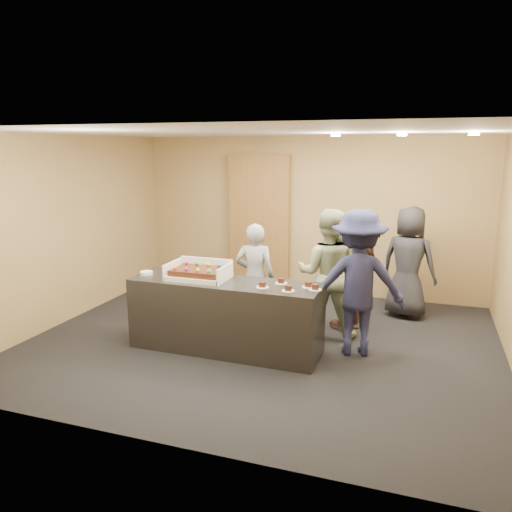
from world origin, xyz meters
The scene contains 17 objects.
room centered at (0.00, 0.00, 1.35)m, with size 6.04×6.00×2.70m.
serving_counter centered at (-0.36, -0.40, 0.45)m, with size 2.40×0.70×0.90m, color black.
storage_cabinet centered at (-0.85, 2.41, 1.20)m, with size 1.09×0.15×2.40m, color brown.
cake_box centered at (-0.72, -0.37, 0.95)m, with size 0.74×0.51×0.22m.
sheet_cake centered at (-0.72, -0.40, 1.00)m, with size 0.63×0.44×0.12m.
plate_stack centered at (-1.45, -0.42, 0.92)m, with size 0.16×0.16×0.04m, color white.
slice_a centered at (0.17, -0.52, 0.92)m, with size 0.15×0.15×0.07m.
slice_b centered at (0.33, -0.28, 0.92)m, with size 0.15×0.15×0.07m.
slice_c centered at (0.50, -0.57, 0.92)m, with size 0.15×0.15×0.07m.
slice_d centered at (0.68, -0.34, 0.92)m, with size 0.15×0.15×0.07m.
slice_e centered at (0.78, -0.42, 0.92)m, with size 0.15×0.15×0.07m.
person_server_grey centered at (-0.25, 0.43, 0.76)m, with size 0.55×0.36×1.51m, color gray.
person_sage_man centered at (0.75, 0.51, 0.87)m, with size 0.85×0.66×1.74m, color gray.
person_navy_man centered at (1.21, 0.05, 0.90)m, with size 1.16×0.67×1.80m, color #1F2246.
person_brown_extra centered at (0.99, 0.87, 0.84)m, with size 0.98×0.41×1.68m, color brown.
person_dark_suit centered at (1.74, 1.69, 0.84)m, with size 0.82×0.53×1.68m, color #232227.
ceiling_spotlights centered at (1.60, 0.50, 2.67)m, with size 1.72×0.12×0.03m.
Camera 1 is at (1.94, -5.91, 2.53)m, focal length 35.00 mm.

